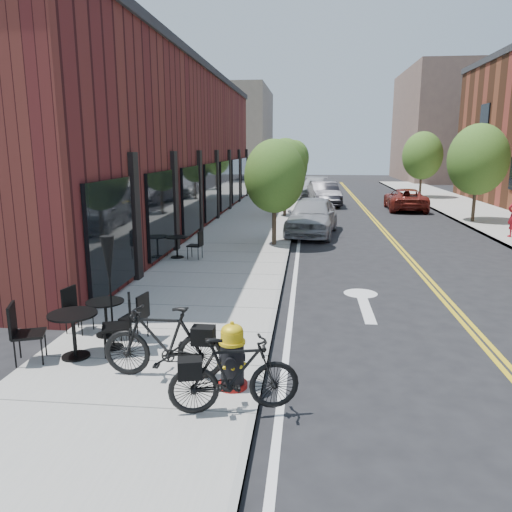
{
  "coord_description": "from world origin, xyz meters",
  "views": [
    {
      "loc": [
        0.63,
        -9.06,
        3.61
      ],
      "look_at": [
        -0.62,
        2.88,
        1.0
      ],
      "focal_mm": 35.0,
      "sensor_mm": 36.0,
      "label": 1
    }
  ],
  "objects": [
    {
      "name": "bg_building_left",
      "position": [
        -8.0,
        48.0,
        5.0
      ],
      "size": [
        8.0,
        14.0,
        10.0
      ],
      "primitive_type": "cube",
      "color": "#726656",
      "rests_on": "ground"
    },
    {
      "name": "parked_car_c",
      "position": [
        1.08,
        28.23,
        0.73
      ],
      "size": [
        2.34,
        5.13,
        1.45
      ],
      "primitive_type": "imported",
      "rotation": [
        0.0,
        0.0,
        -0.06
      ],
      "color": "#B8B9BE",
      "rests_on": "ground"
    },
    {
      "name": "bistro_set_b",
      "position": [
        -3.13,
        -0.45,
        0.56
      ],
      "size": [
        1.67,
        0.83,
        0.88
      ],
      "rotation": [
        0.0,
        0.0,
        -0.21
      ],
      "color": "black",
      "rests_on": "sidewalk_near"
    },
    {
      "name": "tree_far_c",
      "position": [
        8.6,
        28.0,
        3.06
      ],
      "size": [
        2.8,
        2.8,
        4.62
      ],
      "color": "#382B1E",
      "rests_on": "sidewalk_far"
    },
    {
      "name": "fire_hydrant",
      "position": [
        -0.43,
        -2.28,
        0.61
      ],
      "size": [
        0.52,
        0.52,
        1.02
      ],
      "rotation": [
        0.0,
        0.0,
        0.19
      ],
      "color": "maroon",
      "rests_on": "sidewalk_near"
    },
    {
      "name": "patio_umbrella",
      "position": [
        -2.76,
        -1.03,
        1.57
      ],
      "size": [
        0.33,
        0.33,
        2.02
      ],
      "color": "black",
      "rests_on": "sidewalk_near"
    },
    {
      "name": "tree_near_a",
      "position": [
        -0.6,
        9.0,
        2.6
      ],
      "size": [
        2.2,
        2.2,
        3.81
      ],
      "color": "#382B1E",
      "rests_on": "sidewalk_near"
    },
    {
      "name": "bicycle_left",
      "position": [
        -1.54,
        -2.05,
        0.69
      ],
      "size": [
        1.91,
        0.56,
        1.15
      ],
      "primitive_type": "imported",
      "rotation": [
        0.0,
        0.0,
        -1.58
      ],
      "color": "black",
      "rests_on": "sidewalk_near"
    },
    {
      "name": "tree_near_d",
      "position": [
        -0.6,
        33.0,
        2.79
      ],
      "size": [
        2.4,
        2.4,
        4.11
      ],
      "color": "#382B1E",
      "rests_on": "sidewalk_near"
    },
    {
      "name": "parked_car_b",
      "position": [
        1.6,
        22.95,
        0.76
      ],
      "size": [
        2.18,
        4.78,
        1.52
      ],
      "primitive_type": "imported",
      "rotation": [
        0.0,
        0.0,
        0.13
      ],
      "color": "black",
      "rests_on": "ground"
    },
    {
      "name": "sidewalk_near",
      "position": [
        -2.0,
        10.0,
        0.06
      ],
      "size": [
        4.0,
        70.0,
        0.12
      ],
      "primitive_type": "cube",
      "color": "#9E9B93",
      "rests_on": "ground"
    },
    {
      "name": "building_near",
      "position": [
        -6.5,
        14.0,
        3.5
      ],
      "size": [
        5.0,
        28.0,
        7.0
      ],
      "primitive_type": "cube",
      "color": "#4E1919",
      "rests_on": "ground"
    },
    {
      "name": "parked_car_far",
      "position": [
        6.3,
        21.03,
        0.64
      ],
      "size": [
        2.3,
        4.68,
        1.28
      ],
      "primitive_type": "imported",
      "rotation": [
        0.0,
        0.0,
        3.1
      ],
      "color": "maroon",
      "rests_on": "ground"
    },
    {
      "name": "bistro_set_a",
      "position": [
        -3.26,
        -1.48,
        0.63
      ],
      "size": [
        1.92,
        1.12,
        1.02
      ],
      "rotation": [
        0.0,
        0.0,
        0.37
      ],
      "color": "black",
      "rests_on": "sidewalk_near"
    },
    {
      "name": "bg_building_right",
      "position": [
        16.0,
        50.0,
        6.0
      ],
      "size": [
        10.0,
        16.0,
        12.0
      ],
      "primitive_type": "cube",
      "color": "brown",
      "rests_on": "ground"
    },
    {
      "name": "bicycle_right",
      "position": [
        -0.3,
        -2.96,
        0.65
      ],
      "size": [
        1.84,
        0.92,
        1.06
      ],
      "primitive_type": "imported",
      "rotation": [
        0.0,
        0.0,
        1.82
      ],
      "color": "black",
      "rests_on": "sidewalk_near"
    },
    {
      "name": "ground",
      "position": [
        0.0,
        0.0,
        0.0
      ],
      "size": [
        120.0,
        120.0,
        0.0
      ],
      "primitive_type": "plane",
      "color": "black",
      "rests_on": "ground"
    },
    {
      "name": "tree_near_b",
      "position": [
        -0.6,
        17.0,
        2.71
      ],
      "size": [
        2.3,
        2.3,
        3.98
      ],
      "color": "#382B1E",
      "rests_on": "sidewalk_near"
    },
    {
      "name": "bistro_set_c",
      "position": [
        -3.57,
        6.4,
        0.57
      ],
      "size": [
        1.7,
        0.82,
        0.9
      ],
      "rotation": [
        0.0,
        0.0,
        -0.16
      ],
      "color": "black",
      "rests_on": "sidewalk_near"
    },
    {
      "name": "tree_far_b",
      "position": [
        8.6,
        16.0,
        3.06
      ],
      "size": [
        2.8,
        2.8,
        4.62
      ],
      "color": "#382B1E",
      "rests_on": "sidewalk_far"
    },
    {
      "name": "tree_near_c",
      "position": [
        -0.6,
        25.0,
        2.53
      ],
      "size": [
        2.1,
        2.1,
        3.67
      ],
      "color": "#382B1E",
      "rests_on": "sidewalk_near"
    },
    {
      "name": "parked_car_a",
      "position": [
        0.8,
        11.94,
        0.8
      ],
      "size": [
        2.48,
        4.92,
        1.61
      ],
      "primitive_type": "imported",
      "rotation": [
        0.0,
        0.0,
        -0.13
      ],
      "color": "#98999F",
      "rests_on": "ground"
    }
  ]
}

